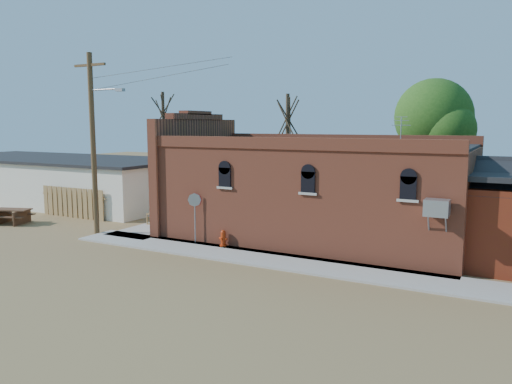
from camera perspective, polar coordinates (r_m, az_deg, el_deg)
The scene contains 14 objects.
ground at distance 20.73m, azimuth -4.02°, elevation -7.78°, with size 120.00×120.00×0.00m, color brown.
sidewalk_south at distance 20.76m, azimuth 0.85°, elevation -7.62°, with size 19.00×2.20×0.08m, color #9E9991.
sidewalk_west at distance 29.02m, azimuth -8.25°, elevation -3.25°, with size 2.60×10.00×0.08m, color #9E9991.
brick_bar at distance 24.34m, azimuth 6.14°, elevation 0.15°, with size 16.40×7.97×6.30m.
storage_building at distance 38.93m, azimuth -21.73°, elevation 1.39°, with size 20.40×8.40×3.17m.
wood_fence at distance 31.63m, azimuth -20.21°, elevation -1.16°, with size 5.20×0.10×1.80m, color olive, non-canonical shape.
utility_pole at distance 26.11m, azimuth -18.05°, elevation 5.69°, with size 3.12×0.26×9.00m.
tree_bare_near at distance 32.87m, azimuth 3.63°, elevation 8.48°, with size 2.80×2.80×7.65m.
tree_bare_far at distance 39.54m, azimuth -10.57°, elevation 8.82°, with size 2.80×2.80×8.16m.
tree_leafy at distance 30.74m, azimuth 19.63°, elevation 8.04°, with size 4.40×4.40×8.15m.
fire_hydrant at distance 22.62m, azimuth -3.77°, elevation -5.29°, with size 0.41×0.37×0.74m.
stop_sign at distance 23.18m, azimuth -7.01°, elevation -1.44°, with size 0.59×0.32×2.32m.
trash_barrel at distance 28.27m, azimuth -9.31°, elevation -2.70°, with size 0.50×0.50×0.77m, color navy.
picnic_table at distance 31.12m, azimuth -26.10°, elevation -2.28°, with size 2.39×2.08×0.84m.
Camera 1 is at (10.68, -16.88, 5.55)m, focal length 35.00 mm.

